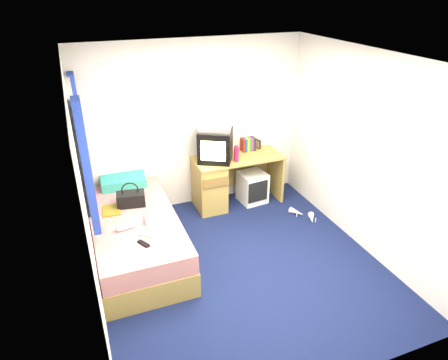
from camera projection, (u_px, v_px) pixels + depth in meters
name	position (u px, v px, depth m)	size (l,w,h in m)	color
ground	(240.00, 266.00, 4.77)	(3.40, 3.40, 0.00)	#0C1438
room_shell	(243.00, 154.00, 4.11)	(3.40, 3.40, 3.40)	white
bed	(136.00, 236.00, 4.85)	(1.01, 2.00, 0.54)	#AB8F47
pillow	(123.00, 181.00, 5.43)	(0.59, 0.37, 0.13)	#1B6CB5
desk	(220.00, 181.00, 5.87)	(1.30, 0.55, 0.75)	#AB8F47
storage_cube	(252.00, 187.00, 6.06)	(0.38, 0.38, 0.47)	white
crt_tv	(215.00, 145.00, 5.59)	(0.60, 0.58, 0.45)	black
vcr	(215.00, 127.00, 5.48)	(0.43, 0.31, 0.08)	silver
book_row	(248.00, 144.00, 5.97)	(0.20, 0.13, 0.20)	maroon
picture_frame	(258.00, 144.00, 6.07)	(0.02, 0.12, 0.14)	#311C10
pink_water_bottle	(236.00, 154.00, 5.61)	(0.07, 0.07, 0.22)	#C11B47
aerosol_can	(226.00, 152.00, 5.73)	(0.05, 0.05, 0.19)	white
handbag	(131.00, 199.00, 4.93)	(0.37, 0.24, 0.31)	black
towel	(159.00, 216.00, 4.65)	(0.29, 0.24, 0.10)	white
magazine	(111.00, 210.00, 4.85)	(0.21, 0.28, 0.01)	yellow
water_bottle	(126.00, 227.00, 4.48)	(0.07, 0.07, 0.20)	silver
colour_swatch_fan	(148.00, 235.00, 4.38)	(0.22, 0.06, 0.01)	gold
remote_control	(144.00, 244.00, 4.23)	(0.05, 0.16, 0.02)	black
window_assembly	(81.00, 146.00, 4.38)	(0.11, 1.42, 1.40)	silver
white_heels	(304.00, 215.00, 5.71)	(0.29, 0.46, 0.09)	silver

